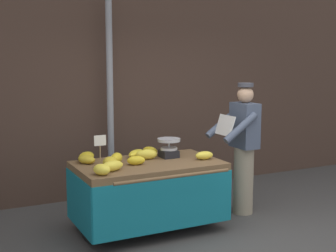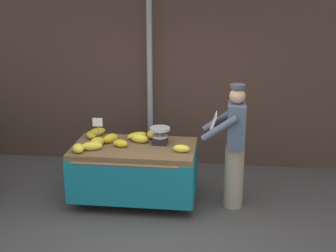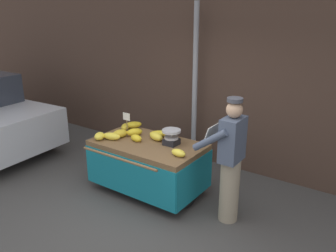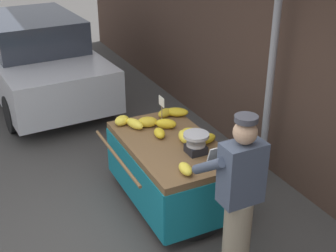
# 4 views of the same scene
# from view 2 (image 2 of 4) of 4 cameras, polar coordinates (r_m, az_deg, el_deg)

# --- Properties ---
(ground_plane) EXTENTS (60.00, 60.00, 0.00)m
(ground_plane) POSITION_cam_2_polar(r_m,az_deg,el_deg) (5.84, -0.19, -13.72)
(ground_plane) COLOR #423F3D
(back_wall) EXTENTS (16.00, 0.24, 4.26)m
(back_wall) POSITION_cam_2_polar(r_m,az_deg,el_deg) (7.75, 2.29, 10.74)
(back_wall) COLOR #473328
(back_wall) RESTS_ON ground
(street_pole) EXTENTS (0.09, 0.09, 2.87)m
(street_pole) POSITION_cam_2_polar(r_m,az_deg,el_deg) (7.59, -2.20, 5.30)
(street_pole) COLOR gray
(street_pole) RESTS_ON ground
(banana_cart) EXTENTS (1.70, 1.18, 0.82)m
(banana_cart) POSITION_cam_2_polar(r_m,az_deg,el_deg) (6.58, -4.06, -4.28)
(banana_cart) COLOR brown
(banana_cart) RESTS_ON ground
(weighing_scale) EXTENTS (0.28, 0.28, 0.24)m
(weighing_scale) POSITION_cam_2_polar(r_m,az_deg,el_deg) (6.53, -0.97, -1.16)
(weighing_scale) COLOR black
(weighing_scale) RESTS_ON banana_cart
(price_sign) EXTENTS (0.14, 0.01, 0.34)m
(price_sign) POSITION_cam_2_polar(r_m,az_deg,el_deg) (6.66, -8.46, 0.19)
(price_sign) COLOR #997A51
(price_sign) RESTS_ON banana_cart
(banana_bunch_0) EXTENTS (0.31, 0.20, 0.11)m
(banana_bunch_0) POSITION_cam_2_polar(r_m,az_deg,el_deg) (6.39, -9.16, -2.40)
(banana_bunch_0) COLOR yellow
(banana_bunch_0) RESTS_ON banana_cart
(banana_bunch_1) EXTENTS (0.24, 0.29, 0.13)m
(banana_bunch_1) POSITION_cam_2_polar(r_m,az_deg,el_deg) (6.52, -8.52, -1.91)
(banana_bunch_1) COLOR gold
(banana_bunch_1) RESTS_ON banana_cart
(banana_bunch_2) EXTENTS (0.22, 0.25, 0.12)m
(banana_bunch_2) POSITION_cam_2_polar(r_m,az_deg,el_deg) (6.33, -10.75, -2.64)
(banana_bunch_2) COLOR yellow
(banana_bunch_2) RESTS_ON banana_cart
(banana_bunch_3) EXTENTS (0.18, 0.27, 0.11)m
(banana_bunch_3) POSITION_cam_2_polar(r_m,az_deg,el_deg) (6.78, -1.99, -1.05)
(banana_bunch_3) COLOR gold
(banana_bunch_3) RESTS_ON banana_cart
(banana_bunch_4) EXTENTS (0.23, 0.27, 0.10)m
(banana_bunch_4) POSITION_cam_2_polar(r_m,az_deg,el_deg) (6.86, -9.21, -1.08)
(banana_bunch_4) COLOR gold
(banana_bunch_4) RESTS_ON banana_cart
(banana_bunch_5) EXTENTS (0.24, 0.14, 0.10)m
(banana_bunch_5) POSITION_cam_2_polar(r_m,az_deg,el_deg) (6.24, 1.61, -2.72)
(banana_bunch_5) COLOR yellow
(banana_bunch_5) RESTS_ON banana_cart
(banana_bunch_6) EXTENTS (0.30, 0.34, 0.11)m
(banana_bunch_6) POSITION_cam_2_polar(r_m,az_deg,el_deg) (6.98, -8.55, -0.70)
(banana_bunch_6) COLOR gold
(banana_bunch_6) RESTS_ON banana_cart
(banana_bunch_7) EXTENTS (0.28, 0.19, 0.12)m
(banana_bunch_7) POSITION_cam_2_polar(r_m,az_deg,el_deg) (6.61, -3.46, -1.50)
(banana_bunch_7) COLOR yellow
(banana_bunch_7) RESTS_ON banana_cart
(banana_bunch_8) EXTENTS (0.25, 0.28, 0.12)m
(banana_bunch_8) POSITION_cam_2_polar(r_m,az_deg,el_deg) (6.65, -6.92, -1.46)
(banana_bunch_8) COLOR gold
(banana_bunch_8) RESTS_ON banana_cart
(banana_bunch_9) EXTENTS (0.23, 0.16, 0.10)m
(banana_bunch_9) POSITION_cam_2_polar(r_m,az_deg,el_deg) (6.46, -5.75, -2.09)
(banana_bunch_9) COLOR gold
(banana_bunch_9) RESTS_ON banana_cart
(banana_bunch_10) EXTENTS (0.32, 0.29, 0.10)m
(banana_bunch_10) POSITION_cam_2_polar(r_m,az_deg,el_deg) (6.77, -3.76, -1.15)
(banana_bunch_10) COLOR yellow
(banana_bunch_10) RESTS_ON banana_cart
(vendor_person) EXTENTS (0.58, 0.51, 1.71)m
(vendor_person) POSITION_cam_2_polar(r_m,az_deg,el_deg) (6.38, 7.94, -2.41)
(vendor_person) COLOR gray
(vendor_person) RESTS_ON ground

